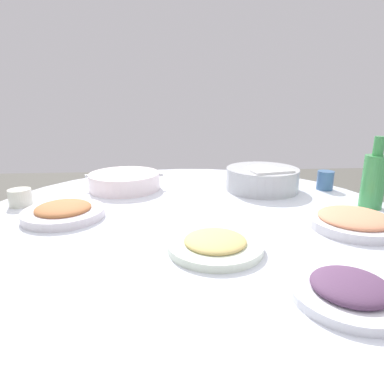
{
  "coord_description": "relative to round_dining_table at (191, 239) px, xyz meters",
  "views": [
    {
      "loc": [
        0.95,
        -0.06,
        1.09
      ],
      "look_at": [
        -0.15,
        0.01,
        0.78
      ],
      "focal_mm": 31.3,
      "sensor_mm": 36.0,
      "label": 1
    }
  ],
  "objects": [
    {
      "name": "green_bottle",
      "position": [
        -0.03,
        0.58,
        0.17
      ],
      "size": [
        0.07,
        0.07,
        0.23
      ],
      "color": "#3B934D",
      "rests_on": "round_dining_table"
    },
    {
      "name": "dish_shrimp",
      "position": [
        0.13,
        0.44,
        0.1
      ],
      "size": [
        0.24,
        0.24,
        0.05
      ],
      "color": "silver",
      "rests_on": "round_dining_table"
    },
    {
      "name": "round_dining_table",
      "position": [
        0.0,
        0.0,
        0.0
      ],
      "size": [
        1.34,
        1.34,
        0.74
      ],
      "color": "#99999E",
      "rests_on": "ground"
    },
    {
      "name": "dish_tofu_braise",
      "position": [
        -0.01,
        -0.38,
        0.1
      ],
      "size": [
        0.24,
        0.24,
        0.05
      ],
      "color": "silver",
      "rests_on": "round_dining_table"
    },
    {
      "name": "rice_bowl",
      "position": [
        -0.27,
        0.29,
        0.12
      ],
      "size": [
        0.27,
        0.27,
        0.09
      ],
      "color": "#B2B5BA",
      "rests_on": "round_dining_table"
    },
    {
      "name": "tea_cup_near",
      "position": [
        -0.26,
        0.54,
        0.11
      ],
      "size": [
        0.06,
        0.06,
        0.07
      ],
      "primitive_type": "cylinder",
      "color": "#3B608F",
      "rests_on": "round_dining_table"
    },
    {
      "name": "tea_cup_far",
      "position": [
        -0.13,
        -0.55,
        0.11
      ],
      "size": [
        0.07,
        0.07,
        0.06
      ],
      "primitive_type": "cylinder",
      "color": "beige",
      "rests_on": "round_dining_table"
    },
    {
      "name": "dish_eggplant",
      "position": [
        0.45,
        0.25,
        0.09
      ],
      "size": [
        0.21,
        0.21,
        0.04
      ],
      "color": "silver",
      "rests_on": "round_dining_table"
    },
    {
      "name": "dish_noodles",
      "position": [
        0.24,
        0.04,
        0.09
      ],
      "size": [
        0.22,
        0.22,
        0.04
      ],
      "color": "silver",
      "rests_on": "round_dining_table"
    },
    {
      "name": "soup_bowl",
      "position": [
        -0.32,
        -0.23,
        0.11
      ],
      "size": [
        0.27,
        0.3,
        0.06
      ],
      "color": "white",
      "rests_on": "round_dining_table"
    }
  ]
}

